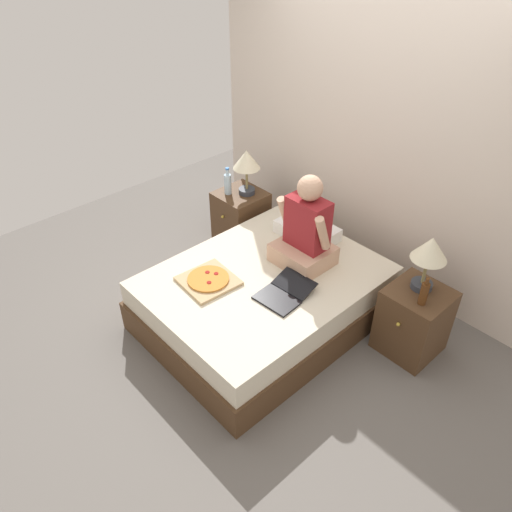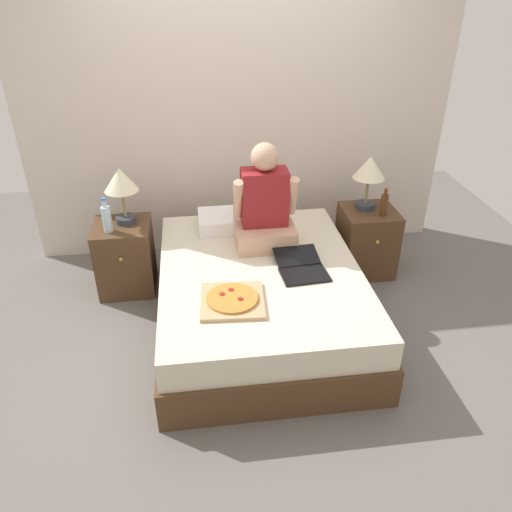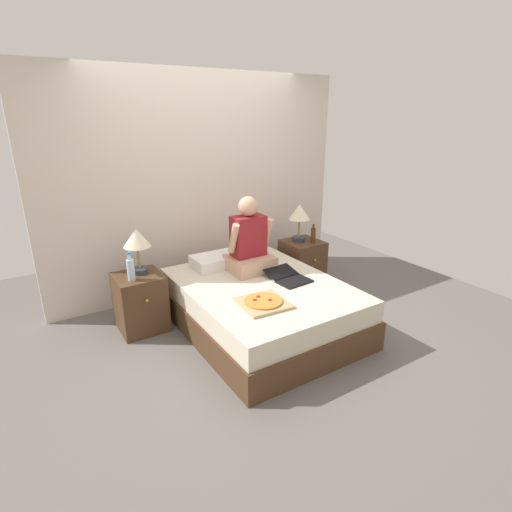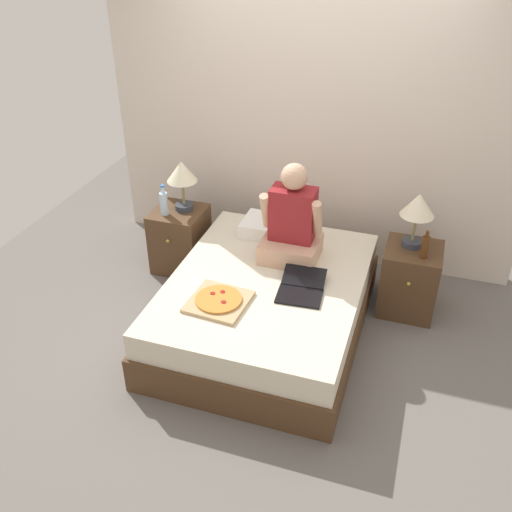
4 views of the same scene
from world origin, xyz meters
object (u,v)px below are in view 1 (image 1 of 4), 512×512
object	(u,v)px
lamp_on_left_nightstand	(247,163)
beer_bottle	(424,293)
pizza_box	(208,280)
nightstand_left	(241,218)
water_bottle	(228,183)
nightstand_right	(413,321)
laptop	(283,294)
bed	(264,298)
lamp_on_right_nightstand	(430,252)
person_seated	(306,232)

from	to	relation	value
lamp_on_left_nightstand	beer_bottle	bearing A→B (deg)	-4.17
beer_bottle	pizza_box	bearing A→B (deg)	-145.12
nightstand_left	water_bottle	bearing A→B (deg)	-131.65
water_bottle	lamp_on_left_nightstand	bearing A→B (deg)	49.40
nightstand_right	laptop	xyz separation A→B (m)	(-0.73, -0.71, 0.22)
lamp_on_left_nightstand	nightstand_right	size ratio (longest dim) A/B	0.78
bed	pizza_box	world-z (taller)	pizza_box
nightstand_right	lamp_on_right_nightstand	bearing A→B (deg)	120.93
lamp_on_right_nightstand	laptop	size ratio (longest dim) A/B	1.03
person_seated	pizza_box	xyz separation A→B (m)	(-0.32, -0.75, -0.27)
water_bottle	nightstand_right	xyz separation A→B (m)	(2.11, 0.09, -0.40)
lamp_on_right_nightstand	lamp_on_left_nightstand	bearing A→B (deg)	180.00
lamp_on_right_nightstand	beer_bottle	distance (m)	0.29
laptop	person_seated	bearing A→B (deg)	113.93
beer_bottle	laptop	size ratio (longest dim) A/B	0.53
nightstand_left	person_seated	world-z (taller)	person_seated
nightstand_right	beer_bottle	distance (m)	0.40
bed	person_seated	xyz separation A→B (m)	(0.08, 0.37, 0.53)
bed	laptop	size ratio (longest dim) A/B	4.28
person_seated	laptop	world-z (taller)	person_seated
laptop	nightstand_left	bearing A→B (deg)	151.30
nightstand_left	water_bottle	size ratio (longest dim) A/B	2.08
lamp_on_right_nightstand	person_seated	bearing A→B (deg)	-160.74
nightstand_left	beer_bottle	bearing A→B (deg)	-2.73
lamp_on_right_nightstand	laptop	bearing A→B (deg)	-132.68
water_bottle	lamp_on_right_nightstand	bearing A→B (deg)	3.86
water_bottle	person_seated	size ratio (longest dim) A/B	0.35
person_seated	laptop	size ratio (longest dim) A/B	1.78
pizza_box	lamp_on_right_nightstand	bearing A→B (deg)	41.28
nightstand_left	lamp_on_right_nightstand	world-z (taller)	lamp_on_right_nightstand
lamp_on_right_nightstand	pizza_box	bearing A→B (deg)	-138.72
lamp_on_right_nightstand	pizza_box	size ratio (longest dim) A/B	1.05
bed	beer_bottle	distance (m)	1.28
nightstand_left	pizza_box	world-z (taller)	nightstand_left
bed	person_seated	world-z (taller)	person_seated
nightstand_left	nightstand_right	world-z (taller)	same
bed	pizza_box	bearing A→B (deg)	-121.17
water_bottle	laptop	bearing A→B (deg)	-24.23
nightstand_left	lamp_on_left_nightstand	xyz separation A→B (m)	(0.04, 0.05, 0.61)
beer_bottle	lamp_on_left_nightstand	bearing A→B (deg)	175.83
water_bottle	pizza_box	size ratio (longest dim) A/B	0.65
beer_bottle	person_seated	xyz separation A→B (m)	(-1.00, -0.16, 0.10)
nightstand_right	pizza_box	world-z (taller)	nightstand_right
nightstand_right	beer_bottle	size ratio (longest dim) A/B	2.49
nightstand_left	lamp_on_left_nightstand	bearing A→B (deg)	51.37
nightstand_right	person_seated	distance (m)	1.08
bed	lamp_on_left_nightstand	xyz separation A→B (m)	(-0.97, 0.68, 0.66)
water_bottle	beer_bottle	world-z (taller)	water_bottle
person_seated	laptop	xyz separation A→B (m)	(0.20, -0.45, -0.27)
lamp_on_right_nightstand	nightstand_right	bearing A→B (deg)	-59.07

